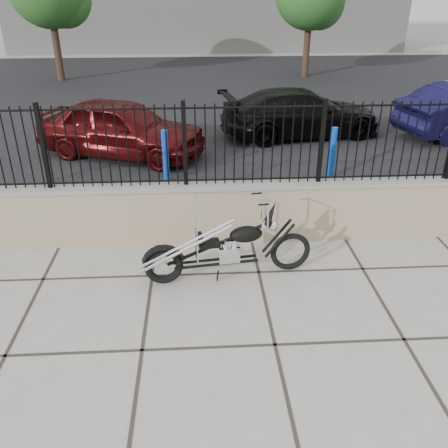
% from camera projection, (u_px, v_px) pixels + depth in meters
% --- Properties ---
extents(ground_plane, '(90.00, 90.00, 0.00)m').
position_uv_depth(ground_plane, '(275.00, 345.00, 5.38)').
color(ground_plane, '#99968E').
rests_on(ground_plane, ground).
extents(parking_lot, '(30.00, 30.00, 0.00)m').
position_uv_depth(parking_lot, '(219.00, 98.00, 16.45)').
color(parking_lot, black).
rests_on(parking_lot, ground).
extents(retaining_wall, '(14.00, 0.36, 0.96)m').
position_uv_depth(retaining_wall, '(252.00, 211.00, 7.37)').
color(retaining_wall, gray).
rests_on(retaining_wall, ground_plane).
extents(iron_fence, '(14.00, 0.08, 1.20)m').
position_uv_depth(iron_fence, '(254.00, 144.00, 6.87)').
color(iron_fence, black).
rests_on(iron_fence, retaining_wall).
extents(chopper_motorcycle, '(2.25, 0.68, 1.33)m').
position_uv_depth(chopper_motorcycle, '(225.00, 234.00, 6.32)').
color(chopper_motorcycle, black).
rests_on(chopper_motorcycle, ground_plane).
extents(car_red, '(4.17, 2.85, 1.32)m').
position_uv_depth(car_red, '(121.00, 128.00, 10.84)').
color(car_red, '#45090A').
rests_on(car_red, parking_lot).
extents(car_black, '(4.38, 2.32, 1.21)m').
position_uv_depth(car_black, '(301.00, 113.00, 12.27)').
color(car_black, black).
rests_on(car_black, parking_lot).
extents(bollard_a, '(0.14, 0.14, 1.07)m').
position_uv_depth(bollard_a, '(166.00, 156.00, 9.48)').
color(bollard_a, blue).
rests_on(bollard_a, ground_plane).
extents(bollard_b, '(0.14, 0.14, 1.06)m').
position_uv_depth(bollard_b, '(332.00, 153.00, 9.70)').
color(bollard_b, blue).
rests_on(bollard_b, ground_plane).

